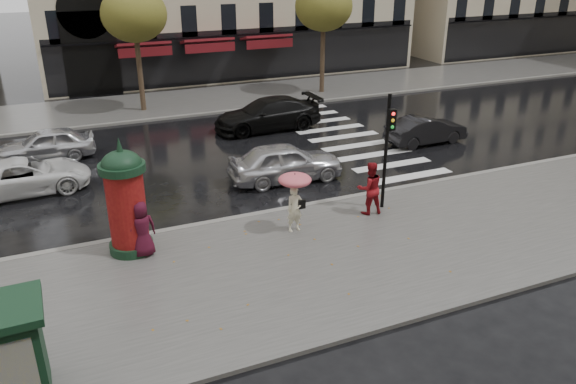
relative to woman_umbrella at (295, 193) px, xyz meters
name	(u,v)px	position (x,y,z in m)	size (l,w,h in m)	color
ground	(321,252)	(0.24, -1.37, -1.41)	(160.00, 160.00, 0.00)	black
near_sidewalk	(329,258)	(0.24, -1.87, -1.35)	(90.00, 7.00, 0.12)	#474744
far_sidewalk	(176,103)	(0.24, 17.63, -1.35)	(90.00, 6.00, 0.12)	#474744
near_kerb	(282,210)	(0.24, 1.63, -1.34)	(90.00, 0.25, 0.14)	slate
far_kerb	(188,116)	(0.24, 14.63, -1.34)	(90.00, 0.25, 0.14)	slate
zebra_crossing	(344,137)	(6.24, 8.23, -1.41)	(3.60, 11.75, 0.01)	silver
tree_far_left	(134,15)	(-1.76, 16.63, 3.76)	(3.40, 3.40, 6.64)	#38281C
tree_far_right	(324,7)	(9.24, 16.63, 3.76)	(3.40, 3.40, 6.64)	#38281C
woman_umbrella	(295,193)	(0.00, 0.00, 0.00)	(1.02, 1.02, 1.96)	#F0EAC6
woman_red	(370,188)	(2.79, 0.19, -0.39)	(0.88, 0.68, 1.80)	maroon
man_burgundy	(142,229)	(-4.63, 0.30, -0.45)	(0.82, 0.54, 1.69)	#420D1E
morris_column	(126,198)	(-4.92, 0.74, 0.37)	(1.29, 1.29, 3.48)	black
traffic_light	(388,141)	(3.47, 0.35, 1.09)	(0.26, 0.37, 3.94)	black
newsstand	(2,354)	(-8.04, -4.37, -0.22)	(1.76, 1.49, 2.09)	black
car_silver	(285,162)	(1.50, 4.25, -0.66)	(1.77, 4.39, 1.50)	silver
car_darkgrey	(426,130)	(9.23, 5.88, -0.77)	(1.35, 3.87, 1.27)	black
car_white	(25,176)	(-7.74, 6.93, -0.77)	(2.13, 4.62, 1.28)	silver
car_black	(267,114)	(3.32, 10.81, -0.64)	(2.17, 5.35, 1.55)	black
car_far_silver	(46,144)	(-6.89, 10.47, -0.74)	(1.58, 3.93, 1.34)	silver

